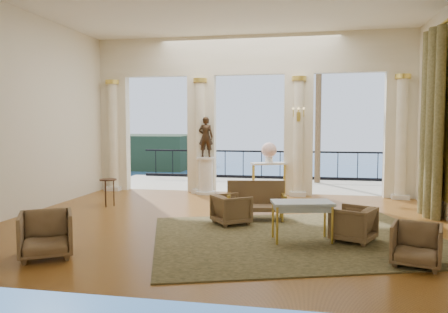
% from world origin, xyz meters
% --- Properties ---
extents(floor, '(9.00, 9.00, 0.00)m').
position_xyz_m(floor, '(0.00, 0.00, 0.00)').
color(floor, '#52290D').
rests_on(floor, ground).
extents(room_walls, '(9.00, 9.00, 9.00)m').
position_xyz_m(room_walls, '(0.00, -1.12, 2.88)').
color(room_walls, '#EFE5C9').
rests_on(room_walls, ground).
extents(arcade, '(9.00, 0.56, 4.50)m').
position_xyz_m(arcade, '(-0.00, 3.82, 2.58)').
color(arcade, beige).
rests_on(arcade, ground).
extents(terrace, '(10.00, 3.60, 0.10)m').
position_xyz_m(terrace, '(0.00, 5.80, -0.05)').
color(terrace, '#BDB29B').
rests_on(terrace, ground).
extents(balustrade, '(9.00, 0.06, 1.03)m').
position_xyz_m(balustrade, '(0.00, 7.40, 0.41)').
color(balustrade, black).
rests_on(balustrade, terrace).
extents(palm_tree, '(2.00, 2.00, 4.50)m').
position_xyz_m(palm_tree, '(2.00, 6.60, 4.09)').
color(palm_tree, '#4C3823').
rests_on(palm_tree, terrace).
extents(headland, '(22.00, 18.00, 6.00)m').
position_xyz_m(headland, '(-30.00, 70.00, -3.00)').
color(headland, black).
rests_on(headland, sea).
extents(sea, '(160.00, 160.00, 0.00)m').
position_xyz_m(sea, '(0.00, 60.00, -6.00)').
color(sea, navy).
rests_on(sea, ground).
extents(curtain, '(0.33, 1.40, 4.09)m').
position_xyz_m(curtain, '(4.28, 1.50, 2.02)').
color(curtain, '#494622').
rests_on(curtain, ground).
extents(window_frame, '(0.04, 1.60, 3.40)m').
position_xyz_m(window_frame, '(4.47, 1.50, 2.10)').
color(window_frame, '#E0BE49').
rests_on(window_frame, room_walls).
extents(wall_sconce, '(0.30, 0.11, 0.33)m').
position_xyz_m(wall_sconce, '(1.40, 3.51, 2.23)').
color(wall_sconce, '#E0BE49').
rests_on(wall_sconce, arcade).
extents(rug, '(5.91, 5.21, 0.02)m').
position_xyz_m(rug, '(1.50, -1.00, 0.01)').
color(rug, '#2B2E18').
rests_on(rug, ground).
extents(armchair_a, '(1.00, 0.98, 0.76)m').
position_xyz_m(armchair_a, '(-2.19, -2.80, 0.38)').
color(armchair_a, '#3F2F1A').
rests_on(armchair_a, ground).
extents(armchair_b, '(0.80, 0.77, 0.67)m').
position_xyz_m(armchair_b, '(3.16, -2.20, 0.33)').
color(armchair_b, '#3F2F1A').
rests_on(armchair_b, ground).
extents(armchair_c, '(0.83, 0.85, 0.67)m').
position_xyz_m(armchair_c, '(2.42, -1.04, 0.33)').
color(armchair_c, '#3F2F1A').
rests_on(armchair_c, ground).
extents(armchair_d, '(0.87, 0.88, 0.66)m').
position_xyz_m(armchair_d, '(0.17, -0.15, 0.33)').
color(armchair_d, '#3F2F1A').
rests_on(armchair_d, ground).
extents(settee, '(1.28, 0.70, 0.81)m').
position_xyz_m(settee, '(0.61, 0.38, 0.40)').
color(settee, '#3F2F1A').
rests_on(settee, ground).
extents(game_table, '(1.11, 0.76, 0.69)m').
position_xyz_m(game_table, '(1.57, -1.20, 0.62)').
color(game_table, '#A2BBCF').
rests_on(game_table, ground).
extents(pedestal, '(0.58, 0.58, 1.06)m').
position_xyz_m(pedestal, '(-1.20, 3.50, 0.51)').
color(pedestal, silver).
rests_on(pedestal, ground).
extents(statue, '(0.42, 0.28, 1.15)m').
position_xyz_m(statue, '(-1.20, 3.50, 1.64)').
color(statue, '#312216').
rests_on(statue, pedestal).
extents(console_table, '(1.05, 0.74, 0.93)m').
position_xyz_m(console_table, '(0.60, 3.55, 0.77)').
color(console_table, silver).
rests_on(console_table, ground).
extents(urn, '(0.43, 0.43, 0.57)m').
position_xyz_m(urn, '(0.60, 3.55, 1.25)').
color(urn, white).
rests_on(urn, console_table).
extents(side_table, '(0.41, 0.41, 0.67)m').
position_xyz_m(side_table, '(-3.10, 1.19, 0.57)').
color(side_table, black).
rests_on(side_table, ground).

